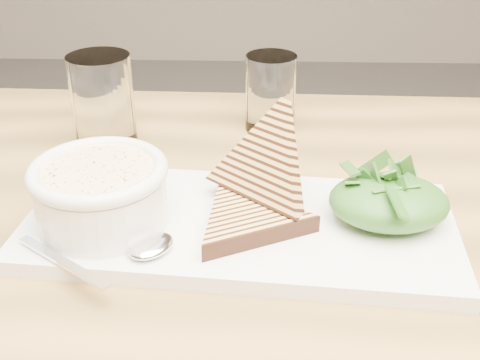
{
  "coord_description": "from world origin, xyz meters",
  "views": [
    {
      "loc": [
        0.02,
        -0.39,
        1.1
      ],
      "look_at": [
        -0.0,
        0.13,
        0.81
      ],
      "focal_mm": 45.0,
      "sensor_mm": 36.0,
      "label": 1
    }
  ],
  "objects_px": {
    "table_top": "(136,280)",
    "glass_near": "(103,102)",
    "glass_far": "(271,93)",
    "soup_bowl": "(102,200)",
    "platter": "(239,226)"
  },
  "relations": [
    {
      "from": "table_top",
      "to": "glass_far",
      "type": "bearing_deg",
      "value": 67.26
    },
    {
      "from": "table_top",
      "to": "soup_bowl",
      "type": "bearing_deg",
      "value": 129.52
    },
    {
      "from": "table_top",
      "to": "glass_far",
      "type": "relative_size",
      "value": 12.97
    },
    {
      "from": "platter",
      "to": "soup_bowl",
      "type": "xyz_separation_m",
      "value": [
        -0.13,
        -0.01,
        0.03
      ]
    },
    {
      "from": "glass_near",
      "to": "table_top",
      "type": "bearing_deg",
      "value": -72.06
    },
    {
      "from": "soup_bowl",
      "to": "table_top",
      "type": "bearing_deg",
      "value": -50.48
    },
    {
      "from": "table_top",
      "to": "soup_bowl",
      "type": "distance_m",
      "value": 0.08
    },
    {
      "from": "table_top",
      "to": "glass_near",
      "type": "xyz_separation_m",
      "value": [
        -0.08,
        0.25,
        0.08
      ]
    },
    {
      "from": "table_top",
      "to": "glass_near",
      "type": "relative_size",
      "value": 11.21
    },
    {
      "from": "table_top",
      "to": "platter",
      "type": "relative_size",
      "value": 3.14
    },
    {
      "from": "glass_far",
      "to": "table_top",
      "type": "bearing_deg",
      "value": -112.74
    },
    {
      "from": "platter",
      "to": "glass_far",
      "type": "xyz_separation_m",
      "value": [
        0.03,
        0.26,
        0.04
      ]
    },
    {
      "from": "soup_bowl",
      "to": "glass_far",
      "type": "bearing_deg",
      "value": 58.21
    },
    {
      "from": "soup_bowl",
      "to": "glass_far",
      "type": "xyz_separation_m",
      "value": [
        0.17,
        0.27,
        0.01
      ]
    },
    {
      "from": "glass_far",
      "to": "platter",
      "type": "bearing_deg",
      "value": -97.27
    }
  ]
}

